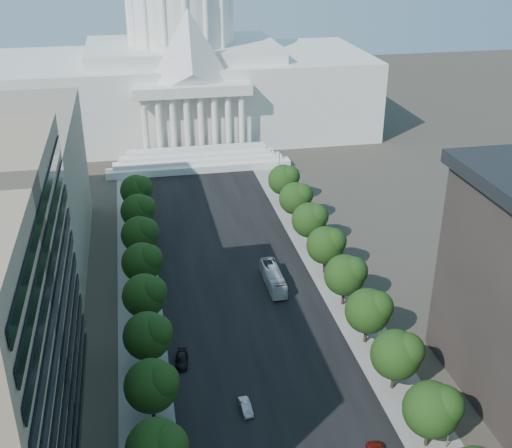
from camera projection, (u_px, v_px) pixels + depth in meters
road_asphalt at (231, 267)px, 131.76m from camera, size 30.00×260.00×0.01m
sidewalk_left at (138, 276)px, 128.42m from camera, size 8.00×260.00×0.02m
sidewalk_right at (320, 258)px, 135.10m from camera, size 8.00×260.00×0.02m
capitol at (183, 72)px, 207.18m from camera, size 120.00×56.00×73.00m
tree_l_c at (159, 448)px, 77.89m from camera, size 7.79×7.60×9.97m
tree_l_d at (154, 385)px, 88.52m from camera, size 7.79×7.60×9.97m
tree_l_e at (149, 335)px, 99.14m from camera, size 7.79×7.60×9.97m
tree_l_f at (146, 294)px, 109.77m from camera, size 7.79×7.60×9.97m
tree_l_g at (143, 261)px, 120.40m from camera, size 7.79×7.60×9.97m
tree_l_h at (141, 234)px, 131.02m from camera, size 7.79×7.60×9.97m
tree_l_i at (139, 210)px, 141.65m from camera, size 7.79×7.60×9.97m
tree_l_j at (138, 190)px, 152.27m from camera, size 7.79×7.60×9.97m
tree_r_c at (434, 408)px, 84.21m from camera, size 7.79×7.60×9.97m
tree_r_d at (399, 354)px, 94.84m from camera, size 7.79×7.60×9.97m
tree_r_e at (370, 310)px, 105.47m from camera, size 7.79×7.60×9.97m
tree_r_f at (347, 274)px, 116.09m from camera, size 7.79×7.60×9.97m
tree_r_g at (327, 244)px, 126.72m from camera, size 7.79×7.60×9.97m
tree_r_h at (311, 219)px, 137.35m from camera, size 7.79×7.60×9.97m
tree_r_i at (297, 198)px, 147.97m from camera, size 7.79×7.60×9.97m
tree_r_j at (285, 179)px, 158.60m from camera, size 7.79×7.60×9.97m
streetlight_b at (448, 415)px, 84.05m from camera, size 2.61×0.44×9.00m
streetlight_c at (378, 311)px, 106.19m from camera, size 2.61×0.44×9.00m
streetlight_d at (333, 244)px, 128.32m from camera, size 2.61×0.44×9.00m
streetlight_e at (301, 196)px, 150.46m from camera, size 2.61×0.44×9.00m
streetlight_f at (277, 160)px, 172.60m from camera, size 2.61×0.44×9.00m
car_silver at (246, 407)px, 92.86m from camera, size 1.70×4.18×1.35m
car_dark_b at (182, 360)px, 102.67m from camera, size 2.58×5.06×1.41m
city_bus at (273, 278)px, 124.17m from camera, size 2.92×12.35×3.44m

